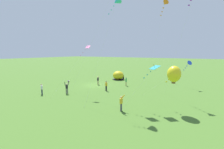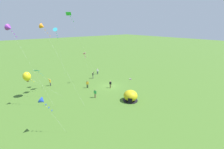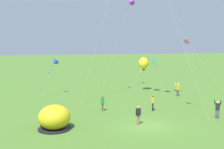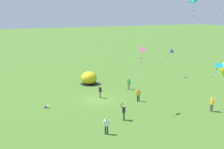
{
  "view_description": "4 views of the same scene",
  "coord_description": "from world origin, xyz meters",
  "px_view_note": "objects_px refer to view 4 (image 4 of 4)",
  "views": [
    {
      "loc": [
        23.79,
        18.38,
        6.66
      ],
      "look_at": [
        1.02,
        4.78,
        2.67
      ],
      "focal_mm": 24.0,
      "sensor_mm": 36.0,
      "label": 1
    },
    {
      "loc": [
        -25.9,
        20.05,
        13.83
      ],
      "look_at": [
        -1.25,
        0.45,
        3.41
      ],
      "focal_mm": 24.0,
      "sensor_mm": 36.0,
      "label": 2
    },
    {
      "loc": [
        -9.03,
        -20.82,
        7.24
      ],
      "look_at": [
        -1.56,
        5.8,
        3.95
      ],
      "focal_mm": 42.0,
      "sensor_mm": 36.0,
      "label": 3
    },
    {
      "loc": [
        31.61,
        -11.64,
        11.84
      ],
      "look_at": [
        1.63,
        1.23,
        3.77
      ],
      "focal_mm": 42.0,
      "sensor_mm": 36.0,
      "label": 4
    }
  ],
  "objects_px": {
    "person_flying_kite": "(124,112)",
    "kite_cyan": "(194,2)",
    "person_near_tent": "(100,91)",
    "kite_blue": "(171,52)",
    "person_far_back": "(138,94)",
    "person_arms_raised": "(212,103)",
    "kite_pink": "(142,54)",
    "popup_tent": "(89,78)",
    "kite_teal": "(218,67)",
    "person_center_field": "(129,83)",
    "person_strolling": "(106,125)",
    "toddler_crawling": "(47,107)"
  },
  "relations": [
    {
      "from": "person_strolling",
      "to": "toddler_crawling",
      "type": "bearing_deg",
      "value": -156.14
    },
    {
      "from": "person_arms_raised",
      "to": "person_flying_kite",
      "type": "relative_size",
      "value": 1.0
    },
    {
      "from": "person_strolling",
      "to": "kite_teal",
      "type": "relative_size",
      "value": 0.32
    },
    {
      "from": "person_center_field",
      "to": "kite_teal",
      "type": "relative_size",
      "value": 0.32
    },
    {
      "from": "person_center_field",
      "to": "kite_pink",
      "type": "relative_size",
      "value": 0.22
    },
    {
      "from": "person_strolling",
      "to": "person_near_tent",
      "type": "bearing_deg",
      "value": 162.45
    },
    {
      "from": "person_strolling",
      "to": "kite_teal",
      "type": "xyz_separation_m",
      "value": [
        -2.87,
        16.63,
        3.81
      ]
    },
    {
      "from": "kite_teal",
      "to": "kite_blue",
      "type": "height_order",
      "value": "kite_teal"
    },
    {
      "from": "toddler_crawling",
      "to": "person_arms_raised",
      "type": "xyz_separation_m",
      "value": [
        8.93,
        17.97,
        0.82
      ]
    },
    {
      "from": "person_flying_kite",
      "to": "kite_cyan",
      "type": "distance_m",
      "value": 14.69
    },
    {
      "from": "person_strolling",
      "to": "kite_cyan",
      "type": "distance_m",
      "value": 16.93
    },
    {
      "from": "person_strolling",
      "to": "person_arms_raised",
      "type": "xyz_separation_m",
      "value": [
        -0.52,
        13.79,
        0.03
      ]
    },
    {
      "from": "kite_pink",
      "to": "person_center_field",
      "type": "bearing_deg",
      "value": 162.15
    },
    {
      "from": "person_far_back",
      "to": "kite_teal",
      "type": "relative_size",
      "value": 0.32
    },
    {
      "from": "kite_teal",
      "to": "kite_blue",
      "type": "xyz_separation_m",
      "value": [
        -13.82,
        2.63,
        -0.2
      ]
    },
    {
      "from": "person_far_back",
      "to": "kite_blue",
      "type": "height_order",
      "value": "kite_blue"
    },
    {
      "from": "popup_tent",
      "to": "kite_cyan",
      "type": "relative_size",
      "value": 0.21
    },
    {
      "from": "person_strolling",
      "to": "kite_blue",
      "type": "height_order",
      "value": "kite_blue"
    },
    {
      "from": "kite_cyan",
      "to": "person_far_back",
      "type": "bearing_deg",
      "value": -134.57
    },
    {
      "from": "person_far_back",
      "to": "kite_teal",
      "type": "bearing_deg",
      "value": 65.13
    },
    {
      "from": "person_near_tent",
      "to": "kite_blue",
      "type": "distance_m",
      "value": 17.53
    },
    {
      "from": "person_near_tent",
      "to": "kite_blue",
      "type": "relative_size",
      "value": 0.34
    },
    {
      "from": "person_flying_kite",
      "to": "person_near_tent",
      "type": "bearing_deg",
      "value": 178.01
    },
    {
      "from": "person_arms_raised",
      "to": "kite_pink",
      "type": "bearing_deg",
      "value": -112.63
    },
    {
      "from": "kite_cyan",
      "to": "kite_blue",
      "type": "distance_m",
      "value": 17.74
    },
    {
      "from": "toddler_crawling",
      "to": "person_strolling",
      "type": "relative_size",
      "value": 0.32
    },
    {
      "from": "person_near_tent",
      "to": "person_far_back",
      "type": "distance_m",
      "value": 5.31
    },
    {
      "from": "popup_tent",
      "to": "kite_pink",
      "type": "distance_m",
      "value": 15.27
    },
    {
      "from": "person_center_field",
      "to": "kite_blue",
      "type": "bearing_deg",
      "value": 112.06
    },
    {
      "from": "person_flying_kite",
      "to": "popup_tent",
      "type": "bearing_deg",
      "value": 175.98
    },
    {
      "from": "person_arms_raised",
      "to": "kite_blue",
      "type": "bearing_deg",
      "value": 161.32
    },
    {
      "from": "person_far_back",
      "to": "person_arms_raised",
      "type": "bearing_deg",
      "value": 43.83
    },
    {
      "from": "popup_tent",
      "to": "person_far_back",
      "type": "relative_size",
      "value": 1.63
    },
    {
      "from": "popup_tent",
      "to": "person_flying_kite",
      "type": "relative_size",
      "value": 1.49
    },
    {
      "from": "kite_teal",
      "to": "kite_pink",
      "type": "distance_m",
      "value": 10.97
    },
    {
      "from": "popup_tent",
      "to": "kite_teal",
      "type": "xyz_separation_m",
      "value": [
        14.82,
        12.53,
        3.77
      ]
    },
    {
      "from": "person_center_field",
      "to": "kite_blue",
      "type": "height_order",
      "value": "kite_blue"
    },
    {
      "from": "person_near_tent",
      "to": "kite_teal",
      "type": "relative_size",
      "value": 0.32
    },
    {
      "from": "person_flying_kite",
      "to": "kite_blue",
      "type": "height_order",
      "value": "kite_blue"
    },
    {
      "from": "kite_blue",
      "to": "person_arms_raised",
      "type": "bearing_deg",
      "value": -18.68
    },
    {
      "from": "toddler_crawling",
      "to": "kite_cyan",
      "type": "relative_size",
      "value": 0.04
    },
    {
      "from": "person_near_tent",
      "to": "kite_cyan",
      "type": "bearing_deg",
      "value": 48.28
    },
    {
      "from": "popup_tent",
      "to": "toddler_crawling",
      "type": "height_order",
      "value": "popup_tent"
    },
    {
      "from": "person_strolling",
      "to": "person_far_back",
      "type": "xyz_separation_m",
      "value": [
        -7.13,
        7.45,
        0.0
      ]
    },
    {
      "from": "person_strolling",
      "to": "person_far_back",
      "type": "distance_m",
      "value": 10.31
    },
    {
      "from": "toddler_crawling",
      "to": "kite_pink",
      "type": "relative_size",
      "value": 0.07
    },
    {
      "from": "person_near_tent",
      "to": "person_flying_kite",
      "type": "height_order",
      "value": "person_flying_kite"
    },
    {
      "from": "popup_tent",
      "to": "person_arms_raised",
      "type": "xyz_separation_m",
      "value": [
        17.18,
        9.7,
        0.0
      ]
    },
    {
      "from": "kite_blue",
      "to": "kite_pink",
      "type": "relative_size",
      "value": 0.66
    },
    {
      "from": "person_strolling",
      "to": "person_center_field",
      "type": "xyz_separation_m",
      "value": [
        -12.42,
        8.71,
        0.0
      ]
    }
  ]
}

